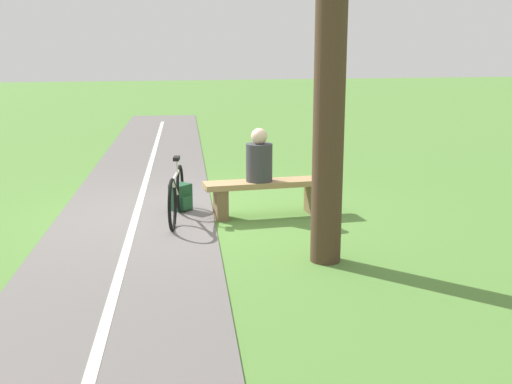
% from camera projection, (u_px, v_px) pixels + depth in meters
% --- Properties ---
extents(ground_plane, '(80.00, 80.00, 0.00)m').
position_uv_depth(ground_plane, '(195.00, 215.00, 8.94)').
color(ground_plane, '#548438').
extents(paved_path, '(6.37, 36.01, 0.02)m').
position_uv_depth(paved_path, '(97.00, 354.00, 4.85)').
color(paved_path, '#66605E').
rests_on(paved_path, ground_plane).
extents(path_centre_line, '(3.81, 31.80, 0.00)m').
position_uv_depth(path_centre_line, '(97.00, 353.00, 4.85)').
color(path_centre_line, silver).
rests_on(path_centre_line, paved_path).
extents(bench, '(1.83, 0.42, 0.51)m').
position_uv_depth(bench, '(268.00, 191.00, 8.83)').
color(bench, '#A88456').
rests_on(bench, ground_plane).
extents(person_seated, '(0.38, 0.38, 0.75)m').
position_uv_depth(person_seated, '(259.00, 159.00, 8.69)').
color(person_seated, '#38383D').
rests_on(person_seated, bench).
extents(bicycle, '(0.40, 1.64, 0.88)m').
position_uv_depth(bicycle, '(176.00, 195.00, 8.56)').
color(bicycle, black).
rests_on(bicycle, ground_plane).
extents(backpack, '(0.36, 0.36, 0.41)m').
position_uv_depth(backpack, '(181.00, 198.00, 9.11)').
color(backpack, '#1E4C2D').
rests_on(backpack, ground_plane).
extents(tree_near_bench, '(1.40, 1.58, 5.47)m').
position_uv_depth(tree_near_bench, '(332.00, 37.00, 6.48)').
color(tree_near_bench, '#473323').
rests_on(tree_near_bench, ground_plane).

